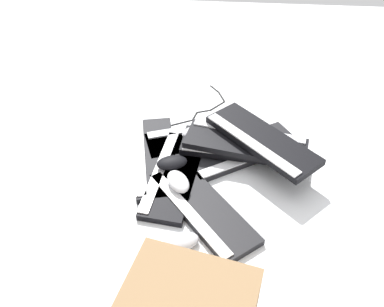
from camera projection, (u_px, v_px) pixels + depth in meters
The scene contains 14 objects.
ground_plane at pixel (172, 175), 1.54m from camera, with size 3.20×3.20×0.00m, color white.
keyboard_0 at pixel (203, 138), 1.67m from camera, with size 0.29×0.46×0.03m.
keyboard_1 at pixel (154, 157), 1.59m from camera, with size 0.46×0.24×0.03m.
keyboard_2 at pixel (174, 174), 1.52m from camera, with size 0.46×0.21×0.03m.
keyboard_3 at pixel (202, 208), 1.40m from camera, with size 0.44×0.39×0.03m.
keyboard_4 at pixel (243, 151), 1.62m from camera, with size 0.36×0.45×0.03m.
keyboard_5 at pixel (241, 146), 1.59m from camera, with size 0.19×0.45×0.03m.
keyboard_6 at pixel (246, 143), 1.56m from camera, with size 0.23×0.46×0.03m.
keyboard_7 at pixel (262, 140), 1.52m from camera, with size 0.42×0.42×0.03m.
mouse_0 at pixel (171, 163), 1.51m from camera, with size 0.11×0.07×0.04m, color black.
mouse_1 at pixel (178, 181), 1.44m from camera, with size 0.11×0.07×0.04m, color silver.
mouse_2 at pixel (196, 132), 1.64m from camera, with size 0.11×0.07×0.04m, color #B7B7BC.
mouse_3 at pixel (181, 241), 1.29m from camera, with size 0.11×0.07×0.04m, color #B7B7BC.
cable_0 at pixel (205, 107), 1.85m from camera, with size 0.33×0.24×0.01m.
Camera 1 is at (-1.09, -0.16, 1.07)m, focal length 40.00 mm.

